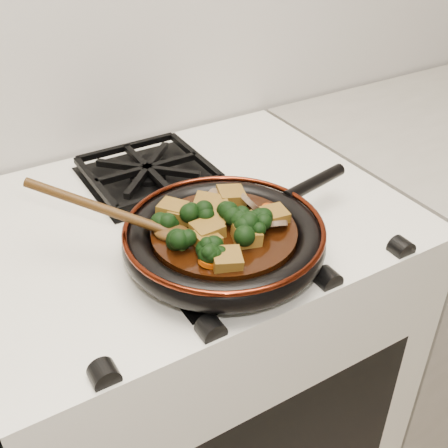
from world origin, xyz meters
TOP-DOWN VIEW (x-y plane):
  - stove at (0.00, 1.69)m, footprint 0.76×0.60m
  - burner_grate_front at (0.00, 1.55)m, footprint 0.23×0.23m
  - burner_grate_back at (0.00, 1.83)m, footprint 0.23×0.23m
  - skillet at (-0.00, 1.53)m, footprint 0.43×0.31m
  - braising_sauce at (-0.01, 1.53)m, footprint 0.22×0.22m
  - tofu_cube_0 at (-0.05, 1.52)m, footprint 0.04×0.04m
  - tofu_cube_1 at (0.01, 1.49)m, footprint 0.05×0.05m
  - tofu_cube_2 at (0.01, 1.58)m, footprint 0.05×0.05m
  - tofu_cube_3 at (0.05, 1.60)m, footprint 0.05×0.06m
  - tofu_cube_4 at (0.08, 1.52)m, footprint 0.04×0.04m
  - tofu_cube_5 at (-0.05, 1.61)m, footprint 0.06×0.06m
  - tofu_cube_6 at (-0.01, 1.55)m, footprint 0.05×0.05m
  - tofu_cube_7 at (-0.04, 1.59)m, footprint 0.05×0.05m
  - tofu_cube_8 at (-0.03, 1.54)m, footprint 0.04×0.04m
  - tofu_cube_9 at (-0.00, 1.60)m, footprint 0.06×0.06m
  - tofu_cube_10 at (-0.04, 1.46)m, footprint 0.05×0.05m
  - tofu_cube_11 at (0.03, 1.52)m, footprint 0.04×0.04m
  - broccoli_floret_0 at (-0.08, 1.52)m, footprint 0.08×0.08m
  - broccoli_floret_1 at (0.04, 1.51)m, footprint 0.09×0.09m
  - broccoli_floret_2 at (0.01, 1.54)m, footprint 0.07×0.07m
  - broccoli_floret_3 at (0.02, 1.51)m, footprint 0.07×0.07m
  - broccoli_floret_4 at (-0.06, 1.48)m, footprint 0.08×0.07m
  - broccoli_floret_5 at (0.03, 1.52)m, footprint 0.07×0.06m
  - broccoli_floret_6 at (-0.03, 1.57)m, footprint 0.06×0.06m
  - broccoli_floret_7 at (0.01, 1.49)m, footprint 0.07×0.08m
  - broccoli_floret_8 at (-0.07, 1.59)m, footprint 0.08×0.09m
  - broccoli_floret_9 at (-0.06, 1.47)m, footprint 0.07×0.07m
  - carrot_coin_0 at (0.03, 1.60)m, footprint 0.03×0.03m
  - carrot_coin_1 at (0.00, 1.60)m, footprint 0.03×0.03m
  - carrot_coin_2 at (-0.07, 1.48)m, footprint 0.03×0.03m
  - carrot_coin_3 at (-0.08, 1.58)m, footprint 0.03×0.03m
  - carrot_coin_4 at (0.08, 1.53)m, footprint 0.03×0.03m
  - mushroom_slice_0 at (0.03, 1.61)m, footprint 0.05×0.05m
  - mushroom_slice_1 at (0.06, 1.57)m, footprint 0.03×0.04m
  - mushroom_slice_2 at (0.06, 1.50)m, footprint 0.04×0.04m
  - wooden_spoon at (-0.12, 1.60)m, footprint 0.13×0.12m

SIDE VIEW (x-z plane):
  - stove at x=0.00m, z-range 0.00..0.90m
  - burner_grate_front at x=0.00m, z-range 0.90..0.93m
  - burner_grate_back at x=0.00m, z-range 0.90..0.93m
  - skillet at x=0.00m, z-range 0.92..0.97m
  - braising_sauce at x=-0.01m, z-range 0.94..0.96m
  - carrot_coin_0 at x=0.03m, z-range 0.96..0.97m
  - carrot_coin_1 at x=0.00m, z-range 0.96..0.97m
  - carrot_coin_2 at x=-0.07m, z-range 0.96..0.97m
  - carrot_coin_3 at x=-0.08m, z-range 0.96..0.97m
  - carrot_coin_4 at x=0.08m, z-range 0.95..0.97m
  - mushroom_slice_0 at x=0.03m, z-range 0.95..0.98m
  - mushroom_slice_1 at x=0.06m, z-range 0.95..0.98m
  - mushroom_slice_2 at x=0.06m, z-range 0.95..0.98m
  - tofu_cube_0 at x=-0.05m, z-range 0.96..0.98m
  - tofu_cube_11 at x=0.03m, z-range 0.96..0.98m
  - tofu_cube_4 at x=0.08m, z-range 0.96..0.98m
  - tofu_cube_6 at x=-0.01m, z-range 0.95..0.98m
  - tofu_cube_7 at x=-0.04m, z-range 0.96..0.98m
  - tofu_cube_10 at x=-0.04m, z-range 0.95..0.98m
  - tofu_cube_5 at x=-0.05m, z-range 0.95..0.98m
  - tofu_cube_2 at x=0.01m, z-range 0.95..0.98m
  - tofu_cube_8 at x=-0.03m, z-range 0.95..0.98m
  - tofu_cube_3 at x=0.05m, z-range 0.95..0.98m
  - broccoli_floret_9 at x=-0.06m, z-range 0.94..1.00m
  - tofu_cube_1 at x=0.01m, z-range 0.95..0.98m
  - tofu_cube_9 at x=0.00m, z-range 0.95..0.98m
  - broccoli_floret_4 at x=-0.06m, z-range 0.94..1.00m
  - broccoli_floret_8 at x=-0.07m, z-range 0.94..1.00m
  - broccoli_floret_0 at x=-0.08m, z-range 0.94..1.00m
  - broccoli_floret_5 at x=0.03m, z-range 0.94..1.00m
  - broccoli_floret_3 at x=0.02m, z-range 0.94..1.00m
  - broccoli_floret_6 at x=-0.03m, z-range 0.94..1.00m
  - broccoli_floret_2 at x=0.01m, z-range 0.93..1.01m
  - broccoli_floret_7 at x=0.01m, z-range 0.93..1.01m
  - broccoli_floret_1 at x=0.04m, z-range 0.94..1.01m
  - wooden_spoon at x=-0.12m, z-range 0.87..1.10m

